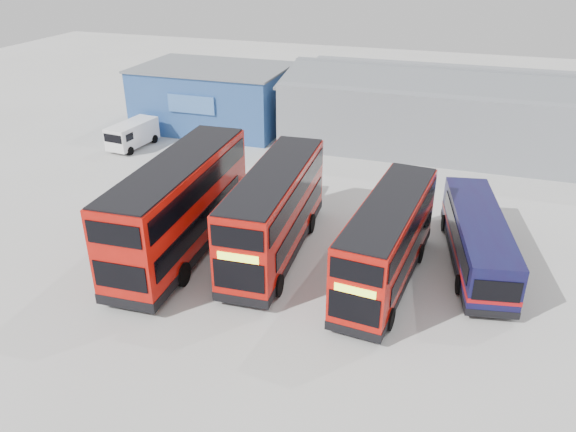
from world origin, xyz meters
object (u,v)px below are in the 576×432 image
at_px(double_decker_right, 387,243).
at_px(single_decker_blue, 477,241).
at_px(double_decker_centre, 275,213).
at_px(maintenance_shed, 487,113).
at_px(double_decker_left, 180,208).
at_px(office_block, 214,97).
at_px(panel_van, 132,134).

bearing_deg(double_decker_right, single_decker_blue, 42.58).
height_order(double_decker_centre, single_decker_blue, double_decker_centre).
bearing_deg(double_decker_centre, maintenance_shed, 61.89).
bearing_deg(double_decker_left, office_block, -71.87).
height_order(maintenance_shed, double_decker_right, maintenance_shed).
relative_size(office_block, double_decker_left, 1.04).
bearing_deg(panel_van, office_block, 67.40).
bearing_deg(double_decker_centre, office_block, 120.14).
height_order(office_block, panel_van, office_block).
relative_size(double_decker_left, double_decker_centre, 1.09).
xyz_separation_m(office_block, double_decker_left, (7.49, -20.10, -0.11)).
xyz_separation_m(double_decker_left, panel_van, (-11.27, 13.24, -1.38)).
xyz_separation_m(double_decker_centre, panel_van, (-15.87, 11.92, -1.17)).
distance_m(single_decker_blue, panel_van, 27.54).
distance_m(office_block, double_decker_left, 21.45).
height_order(office_block, double_decker_left, office_block).
height_order(maintenance_shed, double_decker_left, maintenance_shed).
bearing_deg(single_decker_blue, office_block, -47.67).
bearing_deg(double_decker_left, panel_van, -51.87).
xyz_separation_m(double_decker_left, single_decker_blue, (14.42, 3.32, -1.15)).
xyz_separation_m(maintenance_shed, double_decker_left, (-14.51, -22.11, -0.13)).
relative_size(maintenance_shed, double_decker_right, 3.03).
bearing_deg(office_block, double_decker_right, -47.85).
distance_m(office_block, panel_van, 7.98).
bearing_deg(double_decker_left, maintenance_shed, -125.58).
relative_size(double_decker_left, single_decker_blue, 1.18).
bearing_deg(single_decker_blue, panel_van, -31.32).
height_order(double_decker_centre, double_decker_right, double_decker_centre).
relative_size(double_decker_centre, panel_van, 2.34).
bearing_deg(office_block, double_decker_centre, -57.26).
height_order(double_decker_left, double_decker_right, double_decker_left).
relative_size(double_decker_right, single_decker_blue, 1.00).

